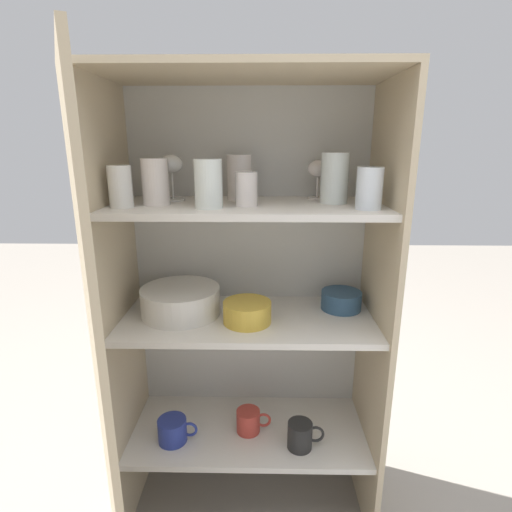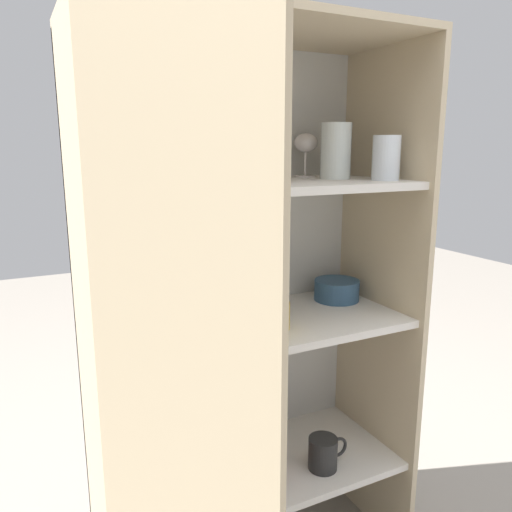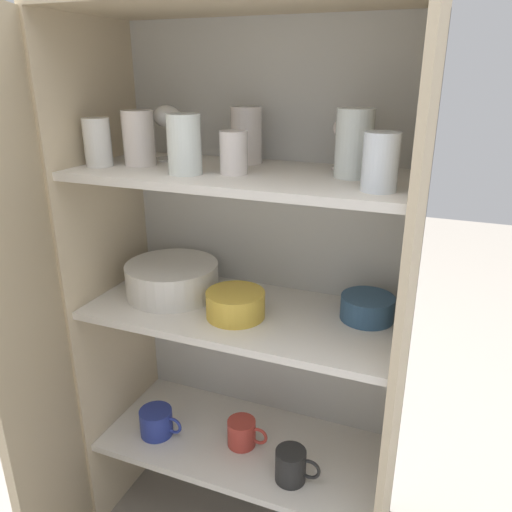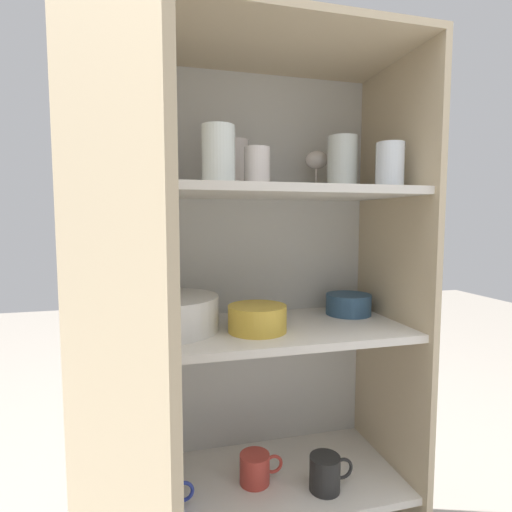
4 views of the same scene
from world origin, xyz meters
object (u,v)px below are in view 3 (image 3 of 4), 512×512
Objects in this scene: plate_stack_white at (172,279)px; mixing_bowl_large at (234,303)px; coffee_mug_primary at (157,422)px; serving_bowl_small at (367,307)px.

mixing_bowl_large is at bearing -15.85° from plate_stack_white.
mixing_bowl_large is 1.13× the size of coffee_mug_primary.
serving_bowl_small is 0.72m from coffee_mug_primary.
plate_stack_white reaches higher than serving_bowl_small.
plate_stack_white is at bearing 69.46° from coffee_mug_primary.
mixing_bowl_large is (0.22, -0.06, -0.01)m from plate_stack_white.
serving_bowl_small reaches higher than coffee_mug_primary.
plate_stack_white reaches higher than mixing_bowl_large.
coffee_mug_primary is (-0.25, -0.02, -0.43)m from mixing_bowl_large.
coffee_mug_primary is (-0.03, -0.09, -0.43)m from plate_stack_white.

